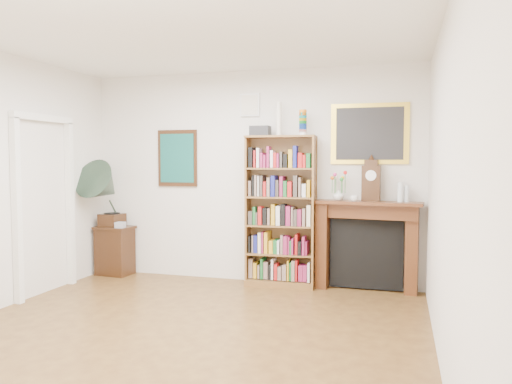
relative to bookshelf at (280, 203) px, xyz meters
The scene contains 15 objects.
room 2.39m from the bookshelf, 101.11° to the right, with size 4.51×5.01×2.81m.
door_casing 2.89m from the bookshelf, 157.17° to the right, with size 0.08×1.02×2.17m.
teal_poster 1.62m from the bookshelf, behind, with size 0.58×0.04×0.78m.
small_picture 1.36m from the bookshelf, 160.80° to the left, with size 0.26×0.04×0.30m.
gilt_painting 1.41m from the bookshelf, ahead, with size 0.95×0.04×0.75m.
bookshelf is the anchor object (origin of this frame).
side_cabinet 2.51m from the bookshelf, behind, with size 0.50×0.37×0.69m, color black.
fireplace 1.16m from the bookshelf, ahead, with size 1.35×0.45×1.12m.
gramophone 2.46m from the bookshelf, behind, with size 0.65×0.78×0.95m.
cd_stack 2.28m from the bookshelf, behind, with size 0.12×0.12×0.08m, color silver.
mantel_clock 1.16m from the bookshelf, ahead, with size 0.23×0.14×0.50m.
flower_vase 0.74m from the bookshelf, ahead, with size 0.13×0.13×0.14m, color silver.
teacup 0.94m from the bookshelf, ahead, with size 0.09×0.09×0.07m, color silver.
bottle_left 1.48m from the bookshelf, ahead, with size 0.07×0.07×0.24m, color silver.
bottle_right 1.55m from the bookshelf, ahead, with size 0.06×0.06×0.20m, color silver.
Camera 1 is at (1.93, -3.87, 1.63)m, focal length 35.00 mm.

